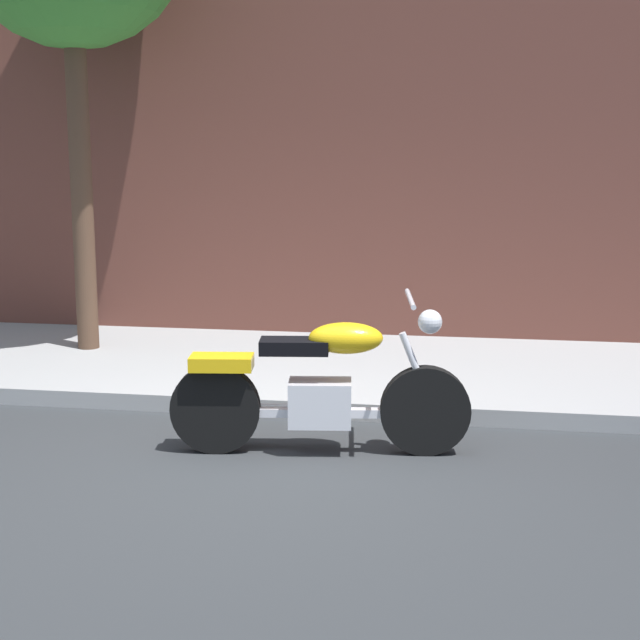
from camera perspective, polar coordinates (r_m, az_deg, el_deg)
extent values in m
plane|color=#303335|center=(6.48, -3.38, -9.11)|extent=(60.00, 60.00, 0.00)
cube|color=#9D9D9D|center=(8.98, 0.33, -2.99)|extent=(24.60, 2.77, 0.14)
cylinder|color=black|center=(6.78, 6.31, -5.41)|extent=(0.65, 0.20, 0.64)
cylinder|color=black|center=(6.83, -6.27, -5.31)|extent=(0.65, 0.20, 0.64)
cube|color=silver|center=(6.75, 0.00, -4.98)|extent=(0.47, 0.34, 0.32)
cube|color=silver|center=(6.77, 0.00, -5.55)|extent=(1.34, 0.25, 0.06)
ellipsoid|color=yellow|center=(6.64, 1.55, -1.09)|extent=(0.55, 0.33, 0.22)
cube|color=black|center=(6.66, -1.55, -1.58)|extent=(0.51, 0.30, 0.10)
cube|color=yellow|center=(6.73, -5.91, -2.54)|extent=(0.47, 0.30, 0.10)
cylinder|color=silver|center=(6.71, 5.85, -3.11)|extent=(0.28, 0.09, 0.58)
cylinder|color=silver|center=(6.60, 5.42, 1.27)|extent=(0.13, 0.70, 0.04)
sphere|color=silver|center=(6.64, 6.60, -0.10)|extent=(0.17, 0.17, 0.17)
cylinder|color=silver|center=(6.94, -2.03, -5.40)|extent=(0.80, 0.19, 0.09)
cylinder|color=brown|center=(9.67, -14.09, 7.91)|extent=(0.21, 0.21, 3.55)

